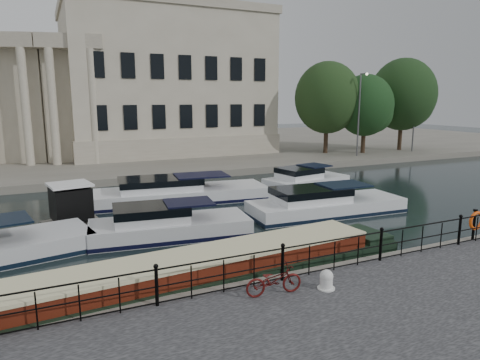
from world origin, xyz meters
name	(u,v)px	position (x,y,z in m)	size (l,w,h in m)	color
ground_plane	(251,271)	(0.00, 0.00, 0.00)	(160.00, 160.00, 0.00)	black
far_bank	(104,150)	(0.00, 39.00, 0.28)	(120.00, 42.00, 0.55)	#6B665B
railing	(283,261)	(0.00, -2.25, 1.20)	(24.14, 0.14, 1.22)	black
civic_building	(96,91)	(-1.00, 34.71, 7.04)	(53.55, 31.84, 16.85)	#ADA38C
lamp_posts	(388,113)	(26.00, 20.70, 4.80)	(8.24, 1.55, 8.07)	#59595B
bicycle	(274,280)	(-0.74, -3.02, 1.00)	(0.60, 1.73, 0.91)	#4C0F0D
mooring_bollard	(326,280)	(0.89, -3.34, 0.83)	(0.53, 0.53, 0.60)	silver
life_ring_post	(476,221)	(9.02, -2.17, 1.35)	(0.78, 0.20, 1.28)	black
narrowboat	(199,278)	(-2.19, -0.61, 0.37)	(16.44, 3.43, 1.59)	black
harbour_hut	(71,206)	(-5.49, 8.98, 0.95)	(2.94, 2.59, 2.16)	#6B665B
cabin_cruisers	(192,210)	(0.37, 7.78, 0.37)	(28.13, 11.13, 1.99)	silver
trees	(370,100)	(25.46, 22.87, 6.03)	(16.16, 8.07, 10.04)	black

